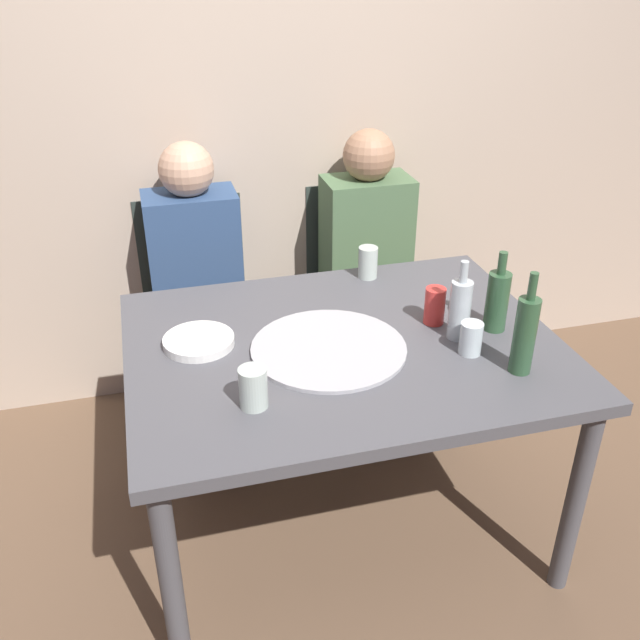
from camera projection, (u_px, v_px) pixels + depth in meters
ground_plane at (340, 519)px, 2.51m from camera, size 8.00×8.00×0.00m
back_wall at (268, 89)px, 2.77m from camera, size 6.00×0.10×2.60m
dining_table at (343, 364)px, 2.18m from camera, size 1.32×1.02×0.74m
pizza_tray at (329, 348)px, 2.10m from camera, size 0.47×0.47×0.01m
wine_bottle at (497, 300)px, 2.17m from camera, size 0.07×0.07×0.26m
beer_bottle at (460, 308)px, 2.12m from camera, size 0.07×0.07×0.26m
water_bottle at (525, 334)px, 1.95m from camera, size 0.06×0.06×0.31m
tumbler_near at (253, 388)px, 1.83m from camera, size 0.08×0.08×0.12m
tumbler_far at (368, 262)px, 2.52m from camera, size 0.07×0.07×0.12m
wine_glass at (471, 338)px, 2.07m from camera, size 0.07×0.07×0.10m
soda_can at (435, 306)px, 2.23m from camera, size 0.07×0.07×0.12m
plate_stack at (199, 341)px, 2.13m from camera, size 0.22×0.22×0.03m
chair_left at (197, 293)px, 2.94m from camera, size 0.44×0.44×0.90m
chair_right at (360, 274)px, 3.10m from camera, size 0.44×0.44×0.90m
guest_in_sweater at (198, 281)px, 2.75m from camera, size 0.36×0.56×1.17m
guest_in_beanie at (372, 261)px, 2.91m from camera, size 0.36×0.56×1.17m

